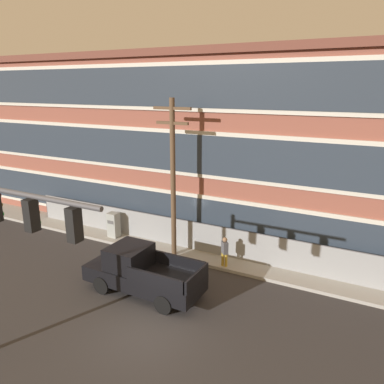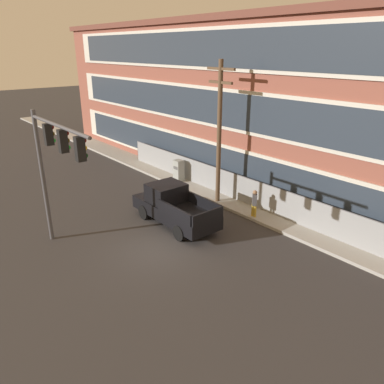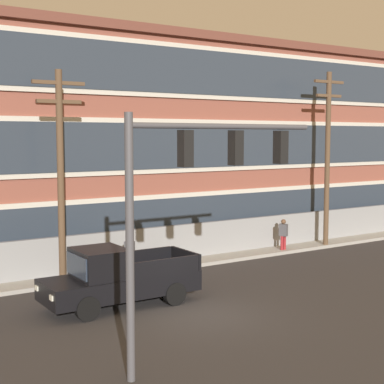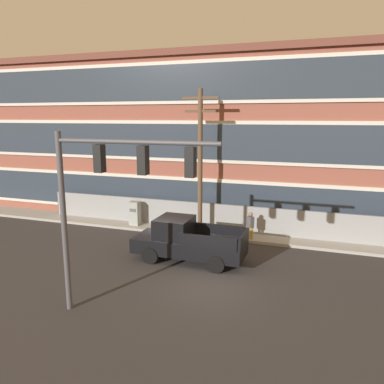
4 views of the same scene
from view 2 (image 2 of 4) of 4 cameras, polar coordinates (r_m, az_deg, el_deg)
The scene contains 9 objects.
ground_plane at distance 17.87m, azimuth -5.29°, elevation -8.64°, with size 160.00×160.00×0.00m, color #333030.
sidewalk_building_side at distance 21.90m, azimuth 9.36°, elevation -2.76°, with size 80.00×2.05×0.16m, color #9E9B93.
brick_mill_building at distance 23.83m, azimuth 25.87°, elevation 10.71°, with size 56.38×10.69×10.74m.
chain_link_fence at distance 20.00m, azimuth 17.35°, elevation -3.29°, with size 32.53×0.06×1.77m.
traffic_signal_mast at distance 16.74m, azimuth -20.40°, elevation 5.22°, with size 5.66×0.43×6.34m.
pickup_truck_black at distance 19.89m, azimuth -2.86°, elevation -2.23°, with size 5.41×2.13×2.07m.
utility_pole_near_corner at distance 21.50m, azimuth 4.18°, elevation 9.52°, with size 2.06×0.26×8.30m.
electrical_cabinet at distance 25.97m, azimuth -2.04°, elevation 3.12°, with size 0.61×0.56×1.64m.
pedestrian_by_fence at distance 20.63m, azimuth 9.48°, elevation -1.61°, with size 0.45×0.46×1.69m.
Camera 2 is at (12.91, -8.63, 8.84)m, focal length 35.00 mm.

